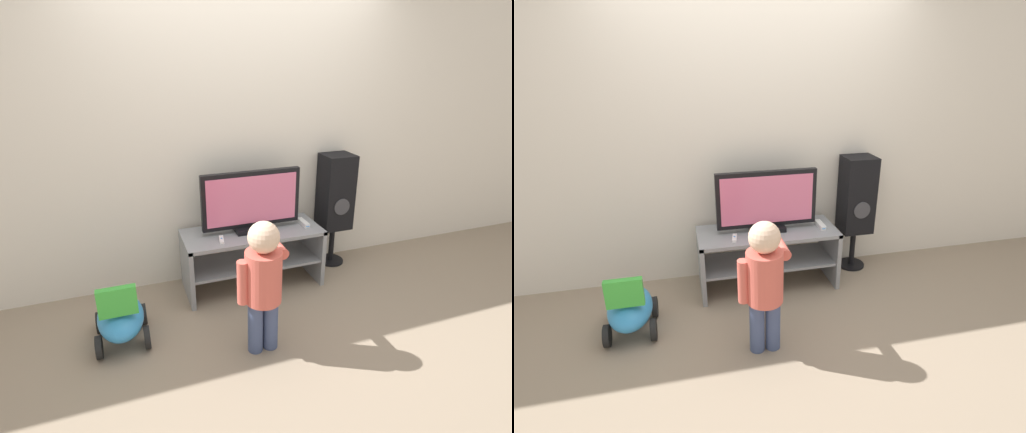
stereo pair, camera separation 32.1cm
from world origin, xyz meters
The scene contains 9 objects.
ground_plane centered at (0.00, 0.00, 0.00)m, with size 16.00×16.00×0.00m, color gray.
wall_back centered at (0.00, 0.55, 1.30)m, with size 10.00×0.06×2.60m.
tv_stand centered at (0.00, 0.24, 0.34)m, with size 1.17×0.47×0.52m.
television centered at (0.00, 0.26, 0.77)m, with size 0.84×0.20×0.51m.
game_console centered at (0.46, 0.21, 0.53)m, with size 0.05×0.17×0.04m.
remote_primary centered at (-0.30, 0.13, 0.53)m, with size 0.06×0.13×0.03m.
child centered at (-0.20, -0.57, 0.56)m, with size 0.36×0.52×0.95m.
speaker_tower centered at (0.86, 0.38, 0.69)m, with size 0.28×0.26×1.07m.
ride_on_toy centered at (-1.11, -0.17, 0.19)m, with size 0.35×0.51×0.51m.
Camera 2 is at (-0.68, -2.75, 1.89)m, focal length 28.00 mm.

